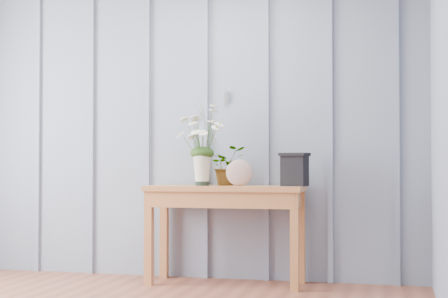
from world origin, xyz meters
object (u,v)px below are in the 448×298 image
(daisy_vase, at_px, (202,133))
(carved_box, at_px, (295,169))
(felt_disc_vessel, at_px, (239,173))
(sideboard, at_px, (226,201))

(daisy_vase, bearing_deg, carved_box, 3.80)
(carved_box, bearing_deg, daisy_vase, -176.20)
(daisy_vase, bearing_deg, felt_disc_vessel, -1.01)
(sideboard, distance_m, felt_disc_vessel, 0.25)
(sideboard, xyz_separation_m, carved_box, (0.53, 0.01, 0.24))
(daisy_vase, xyz_separation_m, carved_box, (0.71, 0.05, -0.28))
(sideboard, relative_size, carved_box, 4.81)
(sideboard, distance_m, daisy_vase, 0.55)
(daisy_vase, distance_m, felt_disc_vessel, 0.42)
(carved_box, bearing_deg, sideboard, -178.76)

